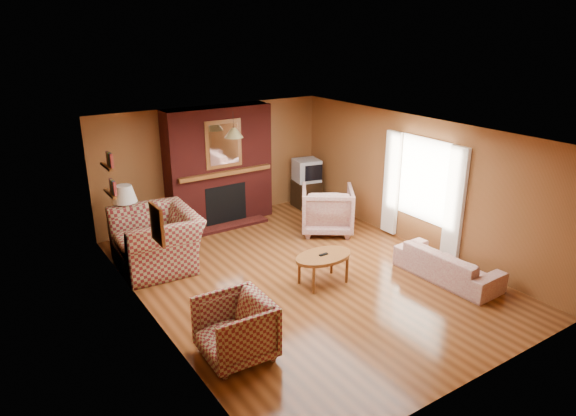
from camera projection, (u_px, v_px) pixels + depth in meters
floor at (303, 276)px, 8.46m from camera, size 6.50×6.50×0.00m
ceiling at (305, 132)px, 7.65m from camera, size 6.50×6.50×0.00m
wall_back at (214, 163)px, 10.61m from camera, size 6.50×0.00×6.50m
wall_front at (478, 292)px, 5.51m from camera, size 6.50×0.00×6.50m
wall_left at (149, 242)px, 6.76m from camera, size 0.00×6.50×6.50m
wall_right at (416, 182)px, 9.36m from camera, size 0.00×6.50×6.50m
fireplace at (219, 167)px, 10.41m from camera, size 2.20×0.82×2.40m
window_right at (422, 189)px, 9.20m from camera, size 0.10×1.85×2.00m
bookshelf at (109, 175)px, 8.13m from camera, size 0.09×0.55×0.71m
botanical_print at (157, 224)px, 6.42m from camera, size 0.05×0.40×0.50m
pendant_light at (234, 133)px, 9.59m from camera, size 0.36×0.36×0.48m
plaid_loveseat at (157, 240)px, 8.66m from camera, size 1.37×1.55×0.96m
plaid_armchair at (235, 329)px, 6.28m from camera, size 0.89×0.87×0.78m
floral_sofa at (448, 264)px, 8.29m from camera, size 0.75×1.77×0.51m
floral_armchair at (327, 209)px, 10.14m from camera, size 1.39×1.39×0.92m
coffee_table at (323, 258)px, 8.09m from camera, size 0.98×0.61×0.51m
side_table at (129, 238)px, 9.20m from camera, size 0.48×0.48×0.58m
table_lamp at (125, 202)px, 8.97m from camera, size 0.43×0.43×0.70m
tv_stand at (306, 193)px, 11.62m from camera, size 0.59×0.55×0.60m
crt_tv at (307, 170)px, 11.44m from camera, size 0.62×0.62×0.49m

